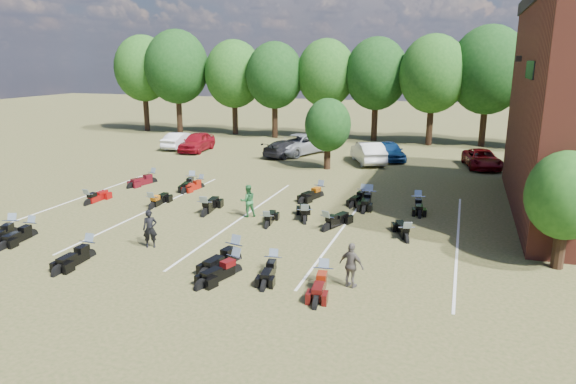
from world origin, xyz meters
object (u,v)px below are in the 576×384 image
at_px(person_black, 150,229).
at_px(person_green, 248,201).
at_px(motorcycle_7, 88,205).
at_px(motorcycle_14, 153,183).
at_px(car_0, 197,142).
at_px(motorcycle_0, 13,235).
at_px(motorcycle_3, 235,261).
at_px(car_4, 390,151).
at_px(person_grey, 351,265).

xyz_separation_m(person_black, person_green, (2.08, 5.21, 0.01)).
relative_size(motorcycle_7, motorcycle_14, 0.95).
height_order(car_0, motorcycle_0, car_0).
xyz_separation_m(person_black, motorcycle_0, (-6.61, -0.63, -0.79)).
xyz_separation_m(person_black, motorcycle_7, (-6.76, 4.41, -0.79)).
distance_m(car_0, person_black, 23.03).
bearing_deg(motorcycle_3, car_4, 94.16).
relative_size(car_4, motorcycle_14, 1.82).
xyz_separation_m(motorcycle_0, motorcycle_3, (10.47, 0.36, 0.00)).
height_order(person_black, motorcycle_7, person_black).
xyz_separation_m(car_0, motorcycle_14, (2.95, -11.16, -0.78)).
xyz_separation_m(person_black, motorcycle_14, (-6.40, 9.89, -0.79)).
bearing_deg(motorcycle_3, motorcycle_7, 167.19).
bearing_deg(person_grey, person_black, 12.57).
bearing_deg(person_green, motorcycle_0, -2.95).
height_order(motorcycle_0, motorcycle_14, motorcycle_0).
height_order(car_0, motorcycle_3, car_0).
bearing_deg(person_green, motorcycle_14, -65.76).
distance_m(car_4, person_green, 17.60).
relative_size(person_black, person_grey, 1.01).
bearing_deg(motorcycle_0, motorcycle_3, -16.88).
relative_size(person_green, motorcycle_14, 0.69).
distance_m(motorcycle_0, motorcycle_3, 10.48).
relative_size(motorcycle_0, motorcycle_3, 0.94).
bearing_deg(person_green, car_0, -91.05).
distance_m(motorcycle_0, motorcycle_7, 5.05).
bearing_deg(motorcycle_14, person_grey, -20.59).
bearing_deg(car_0, person_green, -59.38).
relative_size(car_0, person_grey, 2.94).
height_order(car_0, motorcycle_14, car_0).
bearing_deg(car_0, person_black, -71.25).
distance_m(person_black, person_green, 5.61).
xyz_separation_m(car_0, car_4, (15.90, 1.19, -0.07)).
distance_m(person_black, motorcycle_14, 11.81).
height_order(person_grey, motorcycle_3, person_grey).
height_order(motorcycle_3, motorcycle_14, motorcycle_3).
bearing_deg(motorcycle_0, car_4, 41.22).
height_order(person_grey, motorcycle_14, person_grey).
distance_m(motorcycle_3, motorcycle_7, 11.61).
relative_size(car_4, motorcycle_0, 1.78).
relative_size(person_grey, motorcycle_7, 0.72).
bearing_deg(motorcycle_0, person_green, 15.05).
distance_m(person_black, motorcycle_7, 8.11).
xyz_separation_m(car_4, person_green, (-4.47, -17.02, 0.08)).
xyz_separation_m(car_4, person_black, (-6.55, -22.23, 0.07)).
xyz_separation_m(motorcycle_3, motorcycle_14, (-10.26, 10.16, 0.00)).
relative_size(car_4, person_black, 2.67).
bearing_deg(car_0, motorcycle_14, -80.40).
bearing_deg(motorcycle_3, person_black, -173.04).
bearing_deg(car_0, car_4, -0.94).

